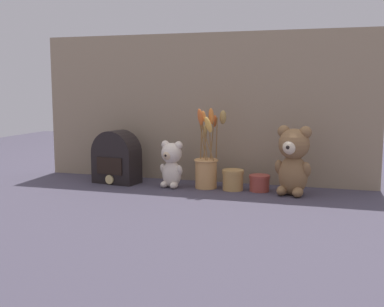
{
  "coord_description": "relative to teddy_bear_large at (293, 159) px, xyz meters",
  "views": [
    {
      "loc": [
        0.54,
        -1.77,
        0.39
      ],
      "look_at": [
        0.0,
        0.02,
        0.14
      ],
      "focal_mm": 45.0,
      "sensor_mm": 36.0,
      "label": 1
    }
  ],
  "objects": [
    {
      "name": "decorative_tin_short",
      "position": [
        -0.23,
        0.02,
        -0.09
      ],
      "size": [
        0.08,
        0.08,
        0.08
      ],
      "color": "tan",
      "rests_on": "ground"
    },
    {
      "name": "backdrop_wall",
      "position": [
        -0.39,
        0.17,
        0.17
      ],
      "size": [
        1.42,
        0.02,
        0.61
      ],
      "color": "gray",
      "rests_on": "ground"
    },
    {
      "name": "flower_vase",
      "position": [
        -0.33,
        0.03,
        -0.04
      ],
      "size": [
        0.13,
        0.13,
        0.32
      ],
      "color": "tan",
      "rests_on": "ground"
    },
    {
      "name": "vintage_radio",
      "position": [
        -0.72,
        0.02,
        -0.03
      ],
      "size": [
        0.2,
        0.13,
        0.22
      ],
      "color": "black",
      "rests_on": "ground"
    },
    {
      "name": "teddy_bear_large",
      "position": [
        0.0,
        0.0,
        0.0
      ],
      "size": [
        0.14,
        0.13,
        0.26
      ],
      "color": "olive",
      "rests_on": "ground"
    },
    {
      "name": "ground_plane",
      "position": [
        -0.39,
        -0.0,
        -0.13
      ],
      "size": [
        4.0,
        4.0,
        0.0
      ],
      "primitive_type": "plane",
      "color": "#3D3847"
    },
    {
      "name": "teddy_bear_medium",
      "position": [
        -0.47,
        0.0,
        -0.04
      ],
      "size": [
        0.1,
        0.09,
        0.18
      ],
      "color": "beige",
      "rests_on": "ground"
    },
    {
      "name": "decorative_tin_tall",
      "position": [
        -0.13,
        0.03,
        -0.1
      ],
      "size": [
        0.08,
        0.08,
        0.06
      ],
      "color": "#993D33",
      "rests_on": "ground"
    }
  ]
}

